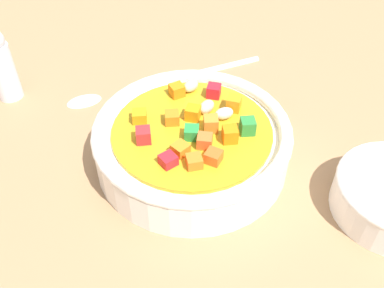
# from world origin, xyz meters

# --- Properties ---
(ground_plane) EXTENTS (1.40, 1.40, 0.02)m
(ground_plane) POSITION_xyz_m (0.00, 0.00, -0.01)
(ground_plane) COLOR #9E754F
(soup_bowl_main) EXTENTS (0.18, 0.18, 0.05)m
(soup_bowl_main) POSITION_xyz_m (-0.00, 0.00, 0.02)
(soup_bowl_main) COLOR white
(soup_bowl_main) RESTS_ON ground_plane
(spoon) EXTENTS (0.23, 0.10, 0.01)m
(spoon) POSITION_xyz_m (-0.06, -0.12, 0.00)
(spoon) COLOR silver
(spoon) RESTS_ON ground_plane
(pepper_shaker) EXTENTS (0.03, 0.03, 0.08)m
(pepper_shaker) POSITION_xyz_m (0.07, -0.22, 0.04)
(pepper_shaker) COLOR silver
(pepper_shaker) RESTS_ON ground_plane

